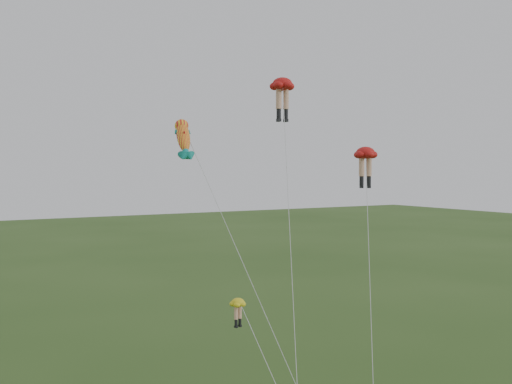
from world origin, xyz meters
TOP-DOWN VIEW (x-y plane):
  - legs_kite_red_high at (4.64, 9.52)m, footprint 6.23×10.76m
  - legs_kite_red_mid at (7.80, 5.02)m, footprint 6.09×7.74m
  - legs_kite_yellow at (-1.56, 3.80)m, footprint 1.33×7.04m
  - fish_kite at (-1.97, 10.27)m, footprint 3.80×11.79m

SIDE VIEW (x-z plane):
  - legs_kite_yellow at x=-1.56m, z-range 2.94..10.24m
  - legs_kite_red_mid at x=7.80m, z-range 6.93..22.35m
  - fish_kite at x=-1.97m, z-range 7.28..24.60m
  - legs_kite_red_high at x=4.64m, z-range 9.16..29.18m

